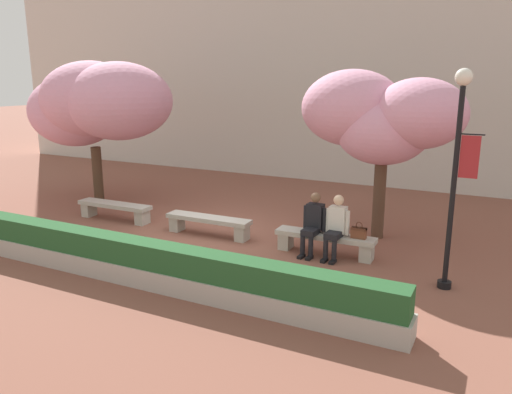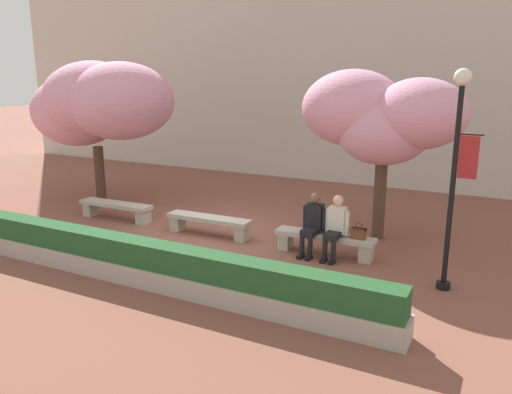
{
  "view_description": "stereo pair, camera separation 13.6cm",
  "coord_description": "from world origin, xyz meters",
  "px_view_note": "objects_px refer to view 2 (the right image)",
  "views": [
    {
      "loc": [
        6.0,
        -9.41,
        3.61
      ],
      "look_at": [
        1.14,
        0.2,
        1.0
      ],
      "focal_mm": 35.0,
      "sensor_mm": 36.0,
      "label": 1
    },
    {
      "loc": [
        6.12,
        -9.35,
        3.61
      ],
      "look_at": [
        1.14,
        0.2,
        1.0
      ],
      "focal_mm": 35.0,
      "sensor_mm": 36.0,
      "label": 2
    }
  ],
  "objects_px": {
    "stone_bench_west_end": "(116,208)",
    "stone_bench_near_west": "(209,222)",
    "stone_bench_center": "(325,240)",
    "person_seated_right": "(336,225)",
    "lamp_post_with_banner": "(456,161)",
    "cherry_tree_main": "(380,117)",
    "person_seated_left": "(313,221)",
    "cherry_tree_secondary": "(99,103)",
    "handbag": "(358,232)"
  },
  "relations": [
    {
      "from": "person_seated_left",
      "to": "cherry_tree_main",
      "type": "relative_size",
      "value": 0.34
    },
    {
      "from": "person_seated_left",
      "to": "cherry_tree_secondary",
      "type": "height_order",
      "value": "cherry_tree_secondary"
    },
    {
      "from": "stone_bench_west_end",
      "to": "lamp_post_with_banner",
      "type": "distance_m",
      "value": 8.38
    },
    {
      "from": "person_seated_left",
      "to": "lamp_post_with_banner",
      "type": "bearing_deg",
      "value": -12.63
    },
    {
      "from": "cherry_tree_main",
      "to": "cherry_tree_secondary",
      "type": "distance_m",
      "value": 7.99
    },
    {
      "from": "stone_bench_near_west",
      "to": "person_seated_left",
      "type": "xyz_separation_m",
      "value": [
        2.59,
        -0.05,
        0.39
      ]
    },
    {
      "from": "cherry_tree_main",
      "to": "stone_bench_west_end",
      "type": "bearing_deg",
      "value": -165.11
    },
    {
      "from": "stone_bench_west_end",
      "to": "lamp_post_with_banner",
      "type": "relative_size",
      "value": 0.56
    },
    {
      "from": "stone_bench_center",
      "to": "cherry_tree_main",
      "type": "height_order",
      "value": "cherry_tree_main"
    },
    {
      "from": "stone_bench_near_west",
      "to": "stone_bench_center",
      "type": "distance_m",
      "value": 2.84
    },
    {
      "from": "lamp_post_with_banner",
      "to": "person_seated_right",
      "type": "bearing_deg",
      "value": 164.68
    },
    {
      "from": "stone_bench_west_end",
      "to": "stone_bench_center",
      "type": "distance_m",
      "value": 5.68
    },
    {
      "from": "stone_bench_center",
      "to": "person_seated_left",
      "type": "height_order",
      "value": "person_seated_left"
    },
    {
      "from": "stone_bench_west_end",
      "to": "person_seated_left",
      "type": "bearing_deg",
      "value": -0.56
    },
    {
      "from": "person_seated_right",
      "to": "lamp_post_with_banner",
      "type": "relative_size",
      "value": 0.34
    },
    {
      "from": "person_seated_right",
      "to": "cherry_tree_secondary",
      "type": "distance_m",
      "value": 8.07
    },
    {
      "from": "stone_bench_center",
      "to": "person_seated_right",
      "type": "relative_size",
      "value": 1.63
    },
    {
      "from": "stone_bench_west_end",
      "to": "handbag",
      "type": "bearing_deg",
      "value": 0.15
    },
    {
      "from": "stone_bench_center",
      "to": "handbag",
      "type": "bearing_deg",
      "value": 1.41
    },
    {
      "from": "stone_bench_center",
      "to": "cherry_tree_secondary",
      "type": "xyz_separation_m",
      "value": [
        -7.39,
        1.41,
        2.55
      ]
    },
    {
      "from": "stone_bench_center",
      "to": "cherry_tree_secondary",
      "type": "bearing_deg",
      "value": 169.2
    },
    {
      "from": "handbag",
      "to": "lamp_post_with_banner",
      "type": "xyz_separation_m",
      "value": [
        1.75,
        -0.67,
        1.68
      ]
    },
    {
      "from": "stone_bench_center",
      "to": "person_seated_left",
      "type": "distance_m",
      "value": 0.46
    },
    {
      "from": "cherry_tree_main",
      "to": "handbag",
      "type": "bearing_deg",
      "value": -86.38
    },
    {
      "from": "stone_bench_center",
      "to": "person_seated_right",
      "type": "height_order",
      "value": "person_seated_right"
    },
    {
      "from": "person_seated_left",
      "to": "stone_bench_west_end",
      "type": "bearing_deg",
      "value": 179.44
    },
    {
      "from": "handbag",
      "to": "cherry_tree_main",
      "type": "height_order",
      "value": "cherry_tree_main"
    },
    {
      "from": "stone_bench_west_end",
      "to": "person_seated_left",
      "type": "relative_size",
      "value": 1.63
    },
    {
      "from": "stone_bench_west_end",
      "to": "person_seated_right",
      "type": "xyz_separation_m",
      "value": [
        5.92,
        -0.05,
        0.39
      ]
    },
    {
      "from": "stone_bench_west_end",
      "to": "cherry_tree_secondary",
      "type": "xyz_separation_m",
      "value": [
        -1.71,
        1.41,
        2.55
      ]
    },
    {
      "from": "stone_bench_west_end",
      "to": "cherry_tree_main",
      "type": "height_order",
      "value": "cherry_tree_main"
    },
    {
      "from": "person_seated_right",
      "to": "handbag",
      "type": "bearing_deg",
      "value": 8.85
    },
    {
      "from": "lamp_post_with_banner",
      "to": "stone_bench_west_end",
      "type": "bearing_deg",
      "value": 175.38
    },
    {
      "from": "cherry_tree_main",
      "to": "stone_bench_near_west",
      "type": "bearing_deg",
      "value": -154.07
    },
    {
      "from": "stone_bench_center",
      "to": "cherry_tree_secondary",
      "type": "height_order",
      "value": "cherry_tree_secondary"
    },
    {
      "from": "stone_bench_west_end",
      "to": "cherry_tree_main",
      "type": "relative_size",
      "value": 0.56
    },
    {
      "from": "stone_bench_west_end",
      "to": "handbag",
      "type": "relative_size",
      "value": 6.19
    },
    {
      "from": "stone_bench_near_west",
      "to": "stone_bench_center",
      "type": "relative_size",
      "value": 1.0
    },
    {
      "from": "stone_bench_near_west",
      "to": "cherry_tree_secondary",
      "type": "bearing_deg",
      "value": 162.79
    },
    {
      "from": "stone_bench_west_end",
      "to": "person_seated_left",
      "type": "height_order",
      "value": "person_seated_left"
    },
    {
      "from": "handbag",
      "to": "cherry_tree_secondary",
      "type": "distance_m",
      "value": 8.52
    },
    {
      "from": "stone_bench_west_end",
      "to": "stone_bench_center",
      "type": "relative_size",
      "value": 1.0
    },
    {
      "from": "handbag",
      "to": "person_seated_left",
      "type": "bearing_deg",
      "value": -175.73
    },
    {
      "from": "stone_bench_near_west",
      "to": "stone_bench_center",
      "type": "height_order",
      "value": "same"
    },
    {
      "from": "person_seated_left",
      "to": "person_seated_right",
      "type": "height_order",
      "value": "same"
    },
    {
      "from": "cherry_tree_secondary",
      "to": "stone_bench_near_west",
      "type": "bearing_deg",
      "value": -17.21
    },
    {
      "from": "cherry_tree_main",
      "to": "lamp_post_with_banner",
      "type": "bearing_deg",
      "value": -51.44
    },
    {
      "from": "person_seated_right",
      "to": "lamp_post_with_banner",
      "type": "distance_m",
      "value": 2.76
    },
    {
      "from": "stone_bench_near_west",
      "to": "cherry_tree_main",
      "type": "xyz_separation_m",
      "value": [
        3.43,
        1.67,
        2.44
      ]
    },
    {
      "from": "stone_bench_west_end",
      "to": "stone_bench_near_west",
      "type": "distance_m",
      "value": 2.84
    }
  ]
}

